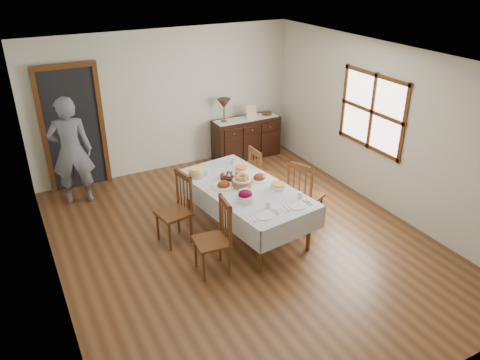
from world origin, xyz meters
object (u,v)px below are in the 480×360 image
chair_left_near (216,237)px  person (71,148)px  dining_table (245,192)px  chair_right_far (262,175)px  chair_left_far (176,208)px  sideboard (246,138)px  chair_right_near (304,194)px  table_lamp (224,104)px

chair_left_near → person: (-1.23, 2.80, 0.45)m
dining_table → chair_right_far: 0.96m
person → chair_left_far: bearing=130.3°
chair_left_near → sideboard: size_ratio=0.75×
chair_left_far → chair_right_near: chair_right_near is taller
chair_left_near → table_lamp: (1.68, 3.16, 0.65)m
sideboard → chair_right_far: bearing=-111.1°
dining_table → table_lamp: (0.90, 2.50, 0.51)m
person → dining_table: bearing=144.6°
dining_table → chair_right_far: bearing=36.9°
dining_table → chair_left_far: 1.01m
person → table_lamp: (2.91, 0.37, 0.20)m
sideboard → table_lamp: bearing=177.7°
chair_left_far → table_lamp: size_ratio=2.25×
dining_table → person: 2.95m
chair_right_far → table_lamp: (0.22, 1.83, 0.67)m
chair_left_near → chair_right_near: (1.64, 0.40, 0.03)m
chair_right_far → sideboard: size_ratio=0.72×
chair_right_far → person: 3.10m
chair_right_near → chair_left_near: bearing=78.8°
chair_right_near → sideboard: chair_right_near is taller
chair_right_far → dining_table: bearing=135.0°
chair_right_near → table_lamp: 2.83m
chair_right_near → sideboard: size_ratio=0.80×
chair_left_near → sideboard: bearing=151.5°
person → table_lamp: bearing=-161.6°
dining_table → chair_left_near: 1.04m
dining_table → sideboard: size_ratio=1.69×
chair_left_near → chair_right_near: size_ratio=0.95×
chair_right_near → chair_left_far: bearing=49.3°
sideboard → person: (-3.39, -0.35, 0.56)m
chair_right_far → person: size_ratio=0.50×
chair_left_far → sideboard: chair_left_far is taller
chair_left_near → sideboard: chair_left_near is taller
chair_right_far → sideboard: chair_right_far is taller
chair_left_near → person: 3.09m
dining_table → table_lamp: bearing=62.5°
chair_left_far → person: 2.20m
chair_left_far → sideboard: (2.34, 2.23, -0.12)m
sideboard → person: person is taller
sideboard → table_lamp: 0.90m
chair_left_far → person: size_ratio=0.53×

